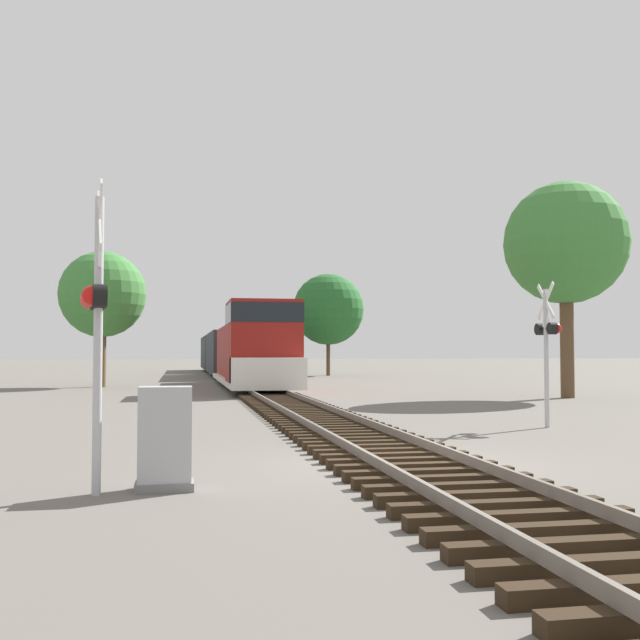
# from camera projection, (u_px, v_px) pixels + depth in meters

# --- Properties ---
(ground_plane) EXTENTS (400.00, 400.00, 0.00)m
(ground_plane) POSITION_uv_depth(u_px,v_px,m) (400.00, 465.00, 12.48)
(ground_plane) COLOR #666059
(rail_track_bed) EXTENTS (2.60, 160.00, 0.31)m
(rail_track_bed) POSITION_uv_depth(u_px,v_px,m) (400.00, 456.00, 12.49)
(rail_track_bed) COLOR black
(rail_track_bed) RESTS_ON ground
(freight_train) EXTENTS (3.15, 50.59, 4.15)m
(freight_train) POSITION_uv_depth(u_px,v_px,m) (231.00, 353.00, 54.50)
(freight_train) COLOR maroon
(freight_train) RESTS_ON ground
(crossing_signal_near) EXTENTS (0.44, 1.01, 4.11)m
(crossing_signal_near) POSITION_uv_depth(u_px,v_px,m) (96.00, 309.00, 9.89)
(crossing_signal_near) COLOR #B7B7BC
(crossing_signal_near) RESTS_ON ground
(crossing_signal_far) EXTENTS (0.35, 1.00, 3.63)m
(crossing_signal_far) POSITION_uv_depth(u_px,v_px,m) (547.00, 338.00, 18.72)
(crossing_signal_far) COLOR #B7B7BC
(crossing_signal_far) RESTS_ON ground
(relay_cabinet) EXTENTS (0.78, 0.51, 1.41)m
(relay_cabinet) POSITION_uv_depth(u_px,v_px,m) (165.00, 439.00, 10.19)
(relay_cabinet) COLOR slate
(relay_cabinet) RESTS_ON ground
(tree_far_right) EXTENTS (5.07, 5.07, 8.95)m
(tree_far_right) POSITION_uv_depth(u_px,v_px,m) (566.00, 244.00, 30.98)
(tree_far_right) COLOR brown
(tree_far_right) RESTS_ON ground
(tree_mid_background) EXTENTS (4.66, 4.66, 7.35)m
(tree_mid_background) POSITION_uv_depth(u_px,v_px,m) (102.00, 295.00, 40.54)
(tree_mid_background) COLOR brown
(tree_mid_background) RESTS_ON ground
(tree_deep_background) EXTENTS (5.73, 5.73, 8.20)m
(tree_deep_background) POSITION_uv_depth(u_px,v_px,m) (328.00, 309.00, 60.29)
(tree_deep_background) COLOR brown
(tree_deep_background) RESTS_ON ground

